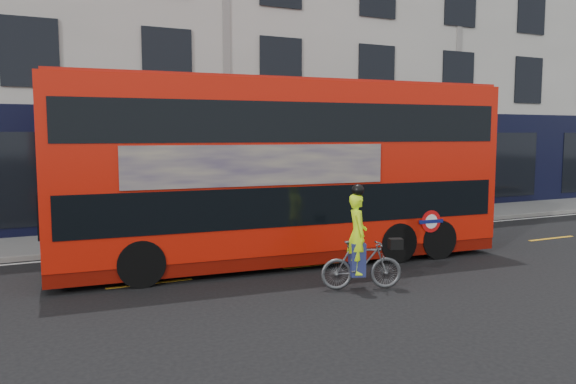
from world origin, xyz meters
TOP-DOWN VIEW (x-y plane):
  - ground at (0.00, 0.00)m, footprint 120.00×120.00m
  - pavement at (0.00, 6.50)m, footprint 60.00×3.00m
  - kerb at (0.00, 5.00)m, footprint 60.00×0.12m
  - building_terrace at (0.00, 12.94)m, footprint 50.00×10.07m
  - road_edge_line at (0.00, 4.70)m, footprint 58.00×0.10m
  - lane_dashes at (0.00, 1.50)m, footprint 58.00×0.12m
  - bus at (-0.55, 2.20)m, footprint 11.04×3.19m
  - cyclist at (-0.23, -0.74)m, footprint 1.73×0.98m

SIDE VIEW (x-z plane):
  - ground at x=0.00m, z-range 0.00..0.00m
  - road_edge_line at x=0.00m, z-range 0.00..0.01m
  - lane_dashes at x=0.00m, z-range 0.00..0.01m
  - pavement at x=0.00m, z-range 0.00..0.12m
  - kerb at x=0.00m, z-range 0.00..0.13m
  - cyclist at x=-0.23m, z-range -0.36..1.79m
  - bus at x=-0.55m, z-range 0.06..4.45m
  - building_terrace at x=0.00m, z-range -0.01..14.99m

